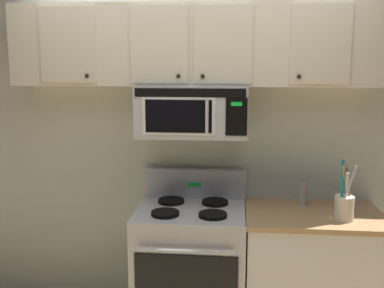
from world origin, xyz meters
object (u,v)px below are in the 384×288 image
object	(u,v)px
utensil_crock_cream	(344,205)
salt_shaker	(343,204)
over_range_microwave	(193,111)
pepper_mill	(303,195)
stove_range	(191,267)

from	to	relation	value
utensil_crock_cream	salt_shaker	world-z (taller)	utensil_crock_cream
utensil_crock_cream	salt_shaker	distance (m)	0.18
over_range_microwave	salt_shaker	distance (m)	1.21
pepper_mill	salt_shaker	bearing A→B (deg)	-24.73
stove_range	utensil_crock_cream	size ratio (longest dim) A/B	2.84
salt_shaker	pepper_mill	xyz separation A→B (m)	(-0.25, 0.12, 0.03)
stove_range	utensil_crock_cream	xyz separation A→B (m)	(1.01, -0.13, 0.53)
stove_range	salt_shaker	distance (m)	1.15
over_range_microwave	pepper_mill	size ratio (longest dim) A/B	4.68
utensil_crock_cream	over_range_microwave	bearing A→B (deg)	166.40
utensil_crock_cream	salt_shaker	bearing A→B (deg)	79.69
utensil_crock_cream	salt_shaker	xyz separation A→B (m)	(0.03, 0.17, -0.05)
over_range_microwave	stove_range	bearing A→B (deg)	-89.86
over_range_microwave	utensil_crock_cream	bearing A→B (deg)	-13.60
utensil_crock_cream	salt_shaker	size ratio (longest dim) A/B	3.48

